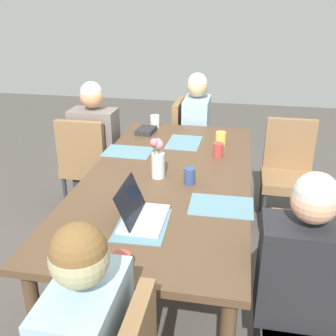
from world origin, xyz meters
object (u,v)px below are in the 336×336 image
object	(u,v)px
dining_table	(168,184)
person_head_right_right_near	(196,140)
chair_far_left_mid	(87,161)
coffee_mug_centre_right	(189,176)
laptop_head_left_left_far	(140,213)
coffee_mug_near_left	(218,150)
chair_near_left_near	(308,297)
coffee_mug_near_right	(221,139)
chair_near_right_mid	(288,168)
flower_vase	(158,157)
person_far_left_mid	(96,155)
coffee_mug_far_left	(121,263)
chair_head_right_right_near	(189,140)
book_red_cover	(146,131)
person_near_left_near	(298,302)
coffee_mug_centre_left	(155,121)

from	to	relation	value
dining_table	person_head_right_right_near	bearing A→B (deg)	-1.06
chair_far_left_mid	coffee_mug_centre_right	size ratio (longest dim) A/B	8.51
laptop_head_left_left_far	coffee_mug_near_left	xyz separation A→B (m)	(0.99, -0.34, 0.01)
chair_near_left_near	coffee_mug_near_right	xyz separation A→B (m)	(1.38, 0.53, 0.31)
person_head_right_right_near	chair_near_right_mid	size ratio (longest dim) A/B	1.33
flower_vase	laptop_head_left_left_far	world-z (taller)	flower_vase
person_far_left_mid	flower_vase	bearing A→B (deg)	-138.00
person_far_left_mid	dining_table	bearing A→B (deg)	-134.13
chair_near_right_mid	coffee_mug_far_left	size ratio (longest dim) A/B	10.47
laptop_head_left_left_far	coffee_mug_near_left	size ratio (longest dim) A/B	3.05
person_far_left_mid	chair_head_right_right_near	xyz separation A→B (m)	(0.64, -0.76, -0.03)
coffee_mug_near_left	flower_vase	bearing A→B (deg)	140.77
person_head_right_right_near	coffee_mug_near_left	world-z (taller)	person_head_right_right_near
coffee_mug_far_left	person_far_left_mid	bearing A→B (deg)	23.94
chair_near_left_near	book_red_cover	bearing A→B (deg)	37.25
coffee_mug_far_left	chair_near_left_near	bearing A→B (deg)	-71.66
coffee_mug_centre_right	chair_head_right_right_near	bearing A→B (deg)	7.71
book_red_cover	person_near_left_near	bearing A→B (deg)	-139.50
dining_table	chair_near_left_near	size ratio (longest dim) A/B	2.47
person_near_left_near	chair_far_left_mid	world-z (taller)	person_near_left_near
chair_far_left_mid	flower_vase	size ratio (longest dim) A/B	3.24
chair_near_left_near	coffee_mug_far_left	size ratio (longest dim) A/B	10.47
dining_table	coffee_mug_centre_left	world-z (taller)	coffee_mug_centre_left
chair_far_left_mid	laptop_head_left_left_far	world-z (taller)	laptop_head_left_left_far
chair_near_left_near	dining_table	bearing A→B (deg)	48.73
coffee_mug_near_right	chair_far_left_mid	bearing A→B (deg)	86.58
flower_vase	book_red_cover	size ratio (longest dim) A/B	1.39
chair_head_right_right_near	person_head_right_right_near	xyz separation A→B (m)	(-0.06, -0.07, 0.03)
laptop_head_left_left_far	coffee_mug_centre_left	xyz separation A→B (m)	(1.61, 0.28, 0.01)
chair_head_right_right_near	coffee_mug_centre_right	world-z (taller)	chair_head_right_right_near
chair_near_left_near	person_near_left_near	distance (m)	0.10
coffee_mug_centre_left	coffee_mug_near_left	bearing A→B (deg)	-135.33
chair_near_right_mid	flower_vase	world-z (taller)	flower_vase
dining_table	chair_far_left_mid	distance (m)	1.14
chair_head_right_right_near	chair_far_left_mid	bearing A→B (deg)	130.80
dining_table	person_far_left_mid	distance (m)	1.14
flower_vase	laptop_head_left_left_far	bearing A→B (deg)	-177.80
dining_table	flower_vase	size ratio (longest dim) A/B	8.00
flower_vase	coffee_mug_near_right	size ratio (longest dim) A/B	2.57
chair_near_left_near	person_head_right_right_near	xyz separation A→B (m)	(2.10, 0.81, 0.03)
chair_near_right_mid	coffee_mug_far_left	bearing A→B (deg)	154.74
person_head_right_right_near	coffee_mug_near_right	distance (m)	0.82
chair_head_right_right_near	person_far_left_mid	bearing A→B (deg)	129.80
chair_near_left_near	chair_near_right_mid	distance (m)	1.62
chair_head_right_right_near	person_head_right_right_near	world-z (taller)	person_head_right_right_near
person_far_left_mid	chair_far_left_mid	bearing A→B (deg)	141.24
chair_near_right_mid	laptop_head_left_left_far	xyz separation A→B (m)	(-1.48, 0.92, 0.30)
person_near_left_near	coffee_mug_far_left	xyz separation A→B (m)	(-0.21, 0.79, 0.27)
coffee_mug_centre_left	book_red_cover	world-z (taller)	coffee_mug_centre_left
dining_table	chair_near_right_mid	bearing A→B (deg)	-45.02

